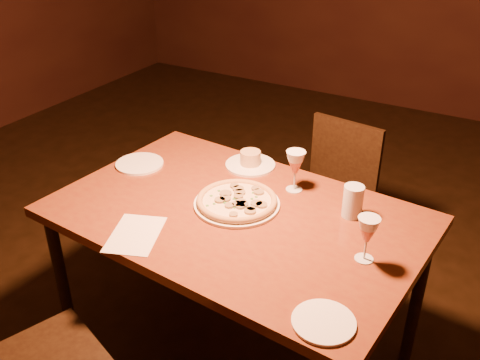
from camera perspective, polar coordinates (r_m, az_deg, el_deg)
The scene contains 10 objects.
dining_table at distance 2.04m, azimuth -0.40°, elevation -4.95°, with size 1.43×0.99×0.73m.
chair_far at distance 2.74m, azimuth 9.74°, elevation -1.16°, with size 0.43×0.43×0.78m.
pizza_plate at distance 2.03m, azimuth -0.34°, elevation -2.27°, with size 0.33×0.33×0.04m.
ramekin_saucer at distance 2.32m, azimuth 1.11°, elevation 2.02°, with size 0.22×0.22×0.07m.
wine_glass_far at distance 2.11m, azimuth 5.89°, elevation 0.96°, with size 0.08×0.08×0.17m, color #C66652, non-canonical shape.
wine_glass_right at distance 1.77m, azimuth 13.36°, elevation -6.15°, with size 0.07×0.07×0.16m, color #C66652, non-canonical shape.
water_tumbler at distance 1.99m, azimuth 11.95°, elevation -2.23°, with size 0.07×0.07×0.12m, color silver.
side_plate_left at distance 2.37m, azimuth -10.66°, elevation 1.72°, with size 0.21×0.21×0.01m, color white.
side_plate_near at distance 1.56m, azimuth 8.91°, elevation -14.73°, with size 0.18×0.18×0.01m, color white.
menu_card at distance 1.92m, azimuth -11.11°, elevation -5.70°, with size 0.16×0.24×0.00m, color white.
Camera 1 is at (0.83, -1.27, 1.80)m, focal length 40.00 mm.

